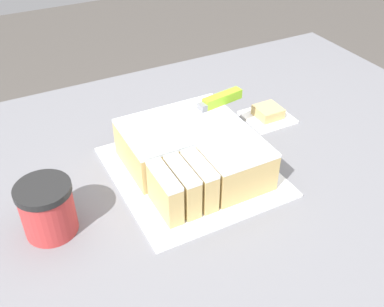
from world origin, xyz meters
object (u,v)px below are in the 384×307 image
Objects in this scene: cake_board at (192,171)px; cake at (193,152)px; brownie at (268,112)px; knife at (213,103)px; coffee_cup at (47,209)px.

cake_board is 0.05m from cake.
brownie reaches higher than cake_board.
knife is at bearing 40.59° from cake.
cake_board is at bearing 5.49° from coffee_cup.
knife reaches higher than brownie.
cake is 0.31m from coffee_cup.
cake is at bearing -159.41° from brownie.
knife is at bearing -173.03° from brownie.
knife is 2.65× the size of coffee_cup.
knife reaches higher than coffee_cup.
brownie is (0.27, 0.10, 0.02)m from cake_board.
coffee_cup is at bearing 6.96° from knife.
cake_board is 0.31m from coffee_cup.
cake_board is at bearing -131.70° from cake.
cake is 0.13m from knife.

